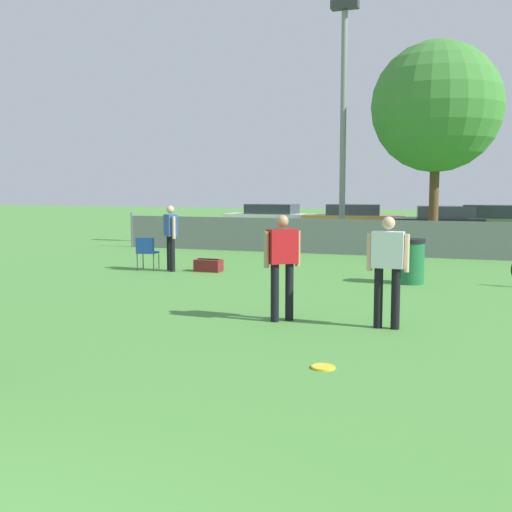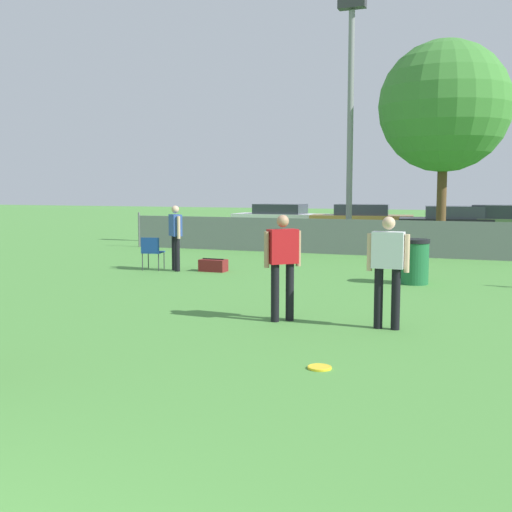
% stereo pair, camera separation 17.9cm
% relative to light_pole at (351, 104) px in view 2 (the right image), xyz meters
% --- Properties ---
extents(fence_backline, '(18.29, 0.07, 1.21)m').
position_rel_light_pole_xyz_m(fence_backline, '(2.05, -1.83, -4.28)').
color(fence_backline, gray).
rests_on(fence_backline, ground_plane).
extents(light_pole, '(0.90, 0.36, 8.16)m').
position_rel_light_pole_xyz_m(light_pole, '(0.00, 0.00, 0.00)').
color(light_pole, gray).
rests_on(light_pole, ground_plane).
extents(tree_near_pole, '(4.33, 4.33, 6.91)m').
position_rel_light_pole_xyz_m(tree_near_pole, '(2.90, 1.10, -0.10)').
color(tree_near_pole, brown).
rests_on(tree_near_pole, ground_plane).
extents(player_receiver_white, '(0.62, 0.22, 1.66)m').
position_rel_light_pole_xyz_m(player_receiver_white, '(3.37, -11.94, -3.86)').
color(player_receiver_white, black).
rests_on(player_receiver_white, ground_plane).
extents(player_thrower_red, '(0.48, 0.47, 1.66)m').
position_rel_light_pole_xyz_m(player_thrower_red, '(1.75, -11.96, -3.86)').
color(player_thrower_red, black).
rests_on(player_thrower_red, ground_plane).
extents(spectator_in_blue, '(0.46, 0.46, 1.63)m').
position_rel_light_pole_xyz_m(spectator_in_blue, '(-2.70, -7.19, -3.89)').
color(spectator_in_blue, black).
rests_on(spectator_in_blue, ground_plane).
extents(frisbee_disc, '(0.28, 0.28, 0.03)m').
position_rel_light_pole_xyz_m(frisbee_disc, '(3.02, -14.31, -4.82)').
color(frisbee_disc, yellow).
rests_on(frisbee_disc, ground_plane).
extents(folding_chair_sideline, '(0.55, 0.55, 0.83)m').
position_rel_light_pole_xyz_m(folding_chair_sideline, '(-3.33, -7.28, -4.34)').
color(folding_chair_sideline, '#333338').
rests_on(folding_chair_sideline, ground_plane).
extents(trash_bin, '(0.63, 0.63, 0.97)m').
position_rel_light_pole_xyz_m(trash_bin, '(3.14, -7.25, -4.34)').
color(trash_bin, '#1E6638').
rests_on(trash_bin, ground_plane).
extents(gear_bag_sideline, '(0.66, 0.36, 0.32)m').
position_rel_light_pole_xyz_m(gear_bag_sideline, '(-1.79, -6.95, -4.68)').
color(gear_bag_sideline, maroon).
rests_on(gear_bag_sideline, ground_plane).
extents(parked_car_white, '(4.45, 1.83, 1.29)m').
position_rel_light_pole_xyz_m(parked_car_white, '(-5.23, 8.01, -4.20)').
color(parked_car_white, black).
rests_on(parked_car_white, ground_plane).
extents(parked_car_tan, '(4.66, 2.25, 1.34)m').
position_rel_light_pole_xyz_m(parked_car_tan, '(-1.05, 7.06, -4.17)').
color(parked_car_tan, black).
rests_on(parked_car_tan, ground_plane).
extents(parked_car_dark, '(4.44, 2.36, 1.35)m').
position_rel_light_pole_xyz_m(parked_car_dark, '(2.99, 5.45, -4.17)').
color(parked_car_dark, black).
rests_on(parked_car_dark, ground_plane).
extents(parked_car_olive, '(4.36, 1.92, 1.40)m').
position_rel_light_pole_xyz_m(parked_car_olive, '(4.83, 5.64, -4.15)').
color(parked_car_olive, black).
rests_on(parked_car_olive, ground_plane).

